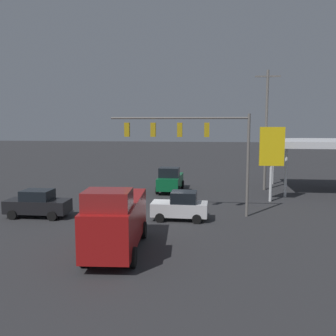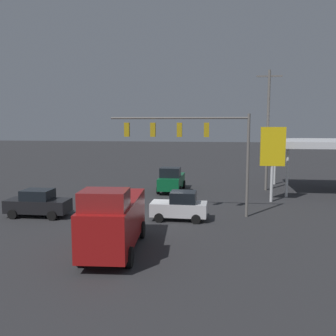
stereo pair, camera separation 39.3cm
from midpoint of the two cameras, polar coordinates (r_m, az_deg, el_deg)
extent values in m
plane|color=#2D2D30|center=(26.72, -0.91, -7.40)|extent=(200.00, 200.00, 0.00)
cylinder|color=slate|center=(26.64, 11.66, 0.33)|extent=(0.20, 0.20, 7.23)
cylinder|color=slate|center=(26.47, 1.22, 7.62)|extent=(9.71, 0.14, 0.14)
cube|color=#B79314|center=(26.36, 5.50, 5.81)|extent=(0.36, 0.28, 1.00)
sphere|color=#360505|center=(26.54, 5.52, 6.47)|extent=(0.22, 0.22, 0.22)
sphere|color=#392305|center=(26.55, 5.51, 5.82)|extent=(0.22, 0.22, 0.22)
sphere|color=#41FF6B|center=(26.56, 5.50, 5.17)|extent=(0.22, 0.22, 0.22)
cube|color=#B79314|center=(26.46, 1.38, 5.84)|extent=(0.36, 0.28, 1.00)
sphere|color=#360505|center=(26.64, 1.42, 6.50)|extent=(0.22, 0.22, 0.22)
sphere|color=#392305|center=(26.65, 1.41, 5.85)|extent=(0.22, 0.22, 0.22)
sphere|color=#41FF6B|center=(26.65, 1.41, 5.21)|extent=(0.22, 0.22, 0.22)
cube|color=#B79314|center=(26.70, -2.70, 5.85)|extent=(0.36, 0.28, 1.00)
sphere|color=#360505|center=(26.88, -2.64, 6.50)|extent=(0.22, 0.22, 0.22)
sphere|color=#392305|center=(26.88, -2.63, 5.86)|extent=(0.22, 0.22, 0.22)
sphere|color=#41FF6B|center=(26.89, -2.63, 5.22)|extent=(0.22, 0.22, 0.22)
cube|color=#B79314|center=(27.06, -6.68, 5.83)|extent=(0.36, 0.28, 1.00)
sphere|color=#360505|center=(27.24, -6.60, 6.47)|extent=(0.22, 0.22, 0.22)
sphere|color=#392305|center=(27.24, -6.59, 5.83)|extent=(0.22, 0.22, 0.22)
sphere|color=#41FF6B|center=(27.25, -6.58, 5.20)|extent=(0.22, 0.22, 0.22)
cylinder|color=slate|center=(37.52, 14.42, 5.48)|extent=(0.26, 0.26, 11.56)
cube|color=slate|center=(37.76, 14.67, 13.36)|extent=(2.40, 0.14, 0.14)
cube|color=silver|center=(38.83, 22.20, 3.54)|extent=(9.18, 8.12, 0.60)
cube|color=red|center=(42.76, 20.73, 3.88)|extent=(9.18, 0.06, 0.36)
cylinder|color=silver|center=(41.54, 15.45, 0.58)|extent=(0.24, 0.24, 4.34)
cylinder|color=silver|center=(34.78, 17.21, -0.69)|extent=(0.24, 0.24, 4.34)
cylinder|color=silver|center=(32.28, 15.13, 0.50)|extent=(0.24, 0.24, 6.25)
cube|color=yellow|center=(32.15, 15.22, 3.18)|extent=(2.02, 0.24, 3.22)
cube|color=black|center=(32.27, 15.18, 3.20)|extent=(1.42, 0.04, 1.13)
cube|color=black|center=(28.05, -19.60, -5.48)|extent=(4.41, 1.82, 0.90)
cube|color=black|center=(27.90, -19.67, -3.87)|extent=(2.01, 1.66, 0.70)
cylinder|color=black|center=(28.03, -23.04, -6.59)|extent=(0.66, 0.22, 0.66)
cylinder|color=black|center=(29.59, -21.27, -5.80)|extent=(0.66, 0.22, 0.66)
cylinder|color=black|center=(26.74, -17.66, -7.00)|extent=(0.66, 0.22, 0.66)
cylinder|color=black|center=(28.38, -16.13, -6.13)|extent=(0.66, 0.22, 0.66)
cube|color=silver|center=(25.69, 1.31, -6.24)|extent=(3.84, 1.79, 0.90)
cube|color=black|center=(25.49, 1.99, -4.44)|extent=(1.73, 1.60, 0.76)
cylinder|color=black|center=(25.13, -1.74, -7.60)|extent=(0.62, 0.23, 0.62)
cylinder|color=black|center=(26.80, -1.12, -6.67)|extent=(0.62, 0.23, 0.62)
cylinder|color=black|center=(24.86, 3.94, -7.78)|extent=(0.62, 0.23, 0.62)
cylinder|color=black|center=(26.54, 4.19, -6.83)|extent=(0.62, 0.23, 0.62)
cube|color=maroon|center=(19.69, -8.39, -8.00)|extent=(2.73, 6.93, 2.20)
cube|color=maroon|center=(17.33, -9.83, -4.83)|extent=(2.23, 1.93, 0.90)
cylinder|color=black|center=(17.75, -5.93, -13.39)|extent=(0.28, 0.97, 0.96)
cylinder|color=black|center=(18.24, -13.41, -12.98)|extent=(0.28, 0.97, 0.96)
cylinder|color=black|center=(21.91, -4.16, -9.37)|extent=(0.28, 0.97, 0.96)
cylinder|color=black|center=(22.30, -10.22, -9.17)|extent=(0.28, 0.97, 0.96)
cube|color=#0C592D|center=(36.14, 0.07, -2.05)|extent=(2.13, 5.25, 1.10)
cube|color=black|center=(35.11, -0.13, -0.67)|extent=(1.88, 1.64, 0.90)
cylinder|color=black|center=(34.46, 1.37, -3.43)|extent=(0.24, 0.81, 0.80)
cylinder|color=black|center=(34.74, -1.98, -3.34)|extent=(0.24, 0.81, 0.80)
cylinder|color=black|center=(37.77, 1.95, -2.50)|extent=(0.24, 0.81, 0.80)
cylinder|color=black|center=(38.03, -1.11, -2.43)|extent=(0.24, 0.81, 0.80)
camera|label=1|loc=(0.20, -90.40, -0.05)|focal=40.00mm
camera|label=2|loc=(0.20, 89.60, 0.05)|focal=40.00mm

